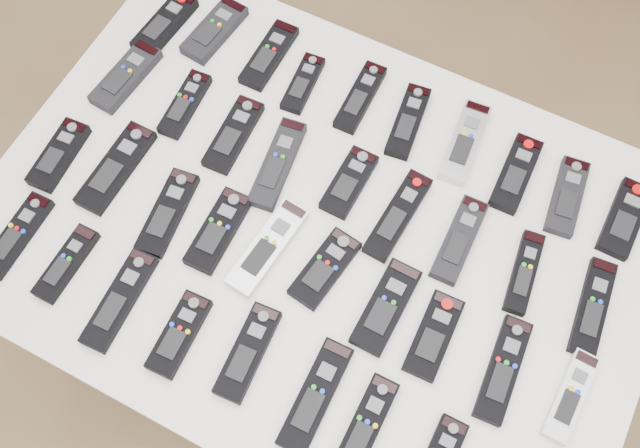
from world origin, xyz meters
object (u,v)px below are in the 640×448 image
at_px(remote_24, 325,268).
at_px(remote_14, 349,182).
at_px(remote_26, 434,336).
at_px(remote_28, 570,396).
at_px(remote_13, 278,164).
at_px(remote_30, 66,264).
at_px(remote_34, 315,396).
at_px(remote_33, 248,352).
at_px(remote_2, 269,55).
at_px(remote_25, 386,307).
at_px(remote_20, 116,168).
at_px(remote_11, 185,104).
at_px(remote_12, 234,135).
at_px(remote_5, 408,121).
at_px(remote_21, 168,213).
at_px(table, 320,240).
at_px(remote_35, 364,428).
at_px(remote_0, 165,24).
at_px(remote_8, 567,197).
at_px(remote_6, 464,142).
at_px(remote_4, 360,97).
at_px(remote_9, 625,219).
at_px(remote_15, 398,215).
at_px(remote_10, 126,76).
at_px(remote_22, 218,230).
at_px(remote_16, 459,240).
at_px(remote_31, 120,300).
at_px(remote_29, 17,235).
at_px(remote_27, 503,369).
at_px(remote_18, 593,307).
at_px(remote_17, 524,272).
at_px(remote_19, 59,155).
at_px(remote_23, 268,247).
at_px(remote_7, 516,174).

bearing_deg(remote_24, remote_14, 110.33).
distance_m(remote_26, remote_28, 0.25).
xyz_separation_m(remote_13, remote_30, (-0.24, -0.36, -0.00)).
bearing_deg(remote_34, remote_33, 173.38).
bearing_deg(remote_2, remote_34, -55.02).
bearing_deg(remote_25, remote_20, 179.77).
relative_size(remote_11, remote_12, 0.91).
xyz_separation_m(remote_5, remote_21, (-0.32, -0.39, -0.00)).
xyz_separation_m(table, remote_2, (-0.27, 0.30, 0.07)).
bearing_deg(remote_21, remote_11, 106.63).
height_order(remote_28, remote_30, same).
distance_m(remote_28, remote_35, 0.35).
bearing_deg(remote_0, remote_8, 4.60).
relative_size(remote_6, remote_13, 0.94).
relative_size(remote_4, remote_20, 0.84).
bearing_deg(remote_25, remote_13, 153.14).
xyz_separation_m(remote_2, remote_33, (0.27, -0.57, 0.00)).
relative_size(remote_9, remote_15, 0.85).
distance_m(remote_8, remote_10, 0.91).
distance_m(remote_8, remote_33, 0.67).
bearing_deg(remote_8, remote_25, -127.60).
height_order(remote_5, remote_24, remote_5).
bearing_deg(remote_13, remote_22, -107.80).
relative_size(remote_2, remote_16, 0.98).
distance_m(remote_13, remote_33, 0.37).
xyz_separation_m(remote_21, remote_31, (0.02, -0.18, 0.00)).
distance_m(remote_28, remote_29, 1.03).
bearing_deg(table, remote_27, -13.32).
relative_size(remote_0, remote_20, 0.86).
bearing_deg(remote_8, remote_18, -65.51).
relative_size(remote_17, remote_19, 1.04).
xyz_separation_m(remote_8, remote_22, (-0.55, -0.36, 0.00)).
xyz_separation_m(remote_0, remote_23, (0.44, -0.35, -0.00)).
relative_size(remote_15, remote_33, 1.10).
bearing_deg(remote_0, remote_7, 4.68).
height_order(remote_19, remote_26, remote_19).
relative_size(remote_14, remote_23, 0.73).
xyz_separation_m(remote_11, remote_16, (0.61, -0.02, 0.00)).
distance_m(remote_8, remote_14, 0.41).
bearing_deg(remote_25, remote_21, -176.10).
xyz_separation_m(remote_18, remote_31, (-0.75, -0.37, 0.00)).
bearing_deg(remote_35, remote_9, 64.44).
bearing_deg(remote_24, remote_15, 72.76).
xyz_separation_m(remote_23, remote_25, (0.24, -0.00, 0.00)).
height_order(remote_5, remote_20, remote_5).
xyz_separation_m(remote_8, remote_11, (-0.75, -0.16, 0.00)).
distance_m(remote_15, remote_28, 0.43).
bearing_deg(remote_35, table, 128.32).
bearing_deg(remote_10, remote_27, -8.38).
relative_size(remote_11, remote_27, 0.82).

